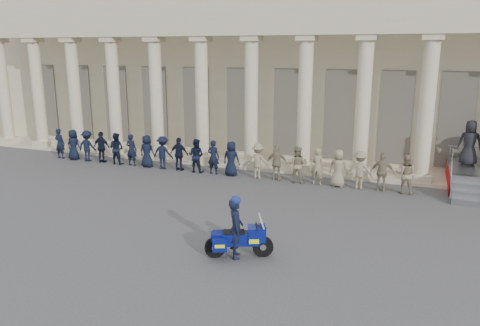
{
  "coord_description": "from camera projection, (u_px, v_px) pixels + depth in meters",
  "views": [
    {
      "loc": [
        6.23,
        -13.02,
        5.72
      ],
      "look_at": [
        0.2,
        2.63,
        1.6
      ],
      "focal_mm": 35.0,
      "sensor_mm": 36.0,
      "label": 1
    }
  ],
  "objects": [
    {
      "name": "ground",
      "position": [
        206.0,
        228.0,
        15.34
      ],
      "size": [
        90.0,
        90.0,
        0.0
      ],
      "primitive_type": "plane",
      "color": "#404043",
      "rests_on": "ground"
    },
    {
      "name": "building",
      "position": [
        310.0,
        69.0,
        27.62
      ],
      "size": [
        40.0,
        12.5,
        9.0
      ],
      "color": "#BFB28F",
      "rests_on": "ground"
    },
    {
      "name": "officer_rank",
      "position": [
        212.0,
        157.0,
        21.76
      ],
      "size": [
        18.11,
        0.61,
        1.61
      ],
      "color": "black",
      "rests_on": "ground"
    },
    {
      "name": "motorcycle",
      "position": [
        240.0,
        239.0,
        13.06
      ],
      "size": [
        1.83,
        1.15,
        1.24
      ],
      "rotation": [
        0.0,
        0.0,
        0.41
      ],
      "color": "black",
      "rests_on": "ground"
    },
    {
      "name": "rider",
      "position": [
        236.0,
        227.0,
        12.97
      ],
      "size": [
        0.63,
        0.74,
        1.81
      ],
      "rotation": [
        0.0,
        0.0,
        1.98
      ],
      "color": "black",
      "rests_on": "ground"
    }
  ]
}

